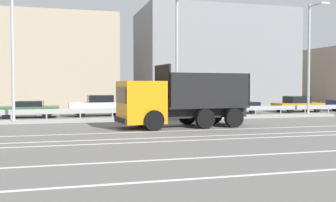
{
  "coord_description": "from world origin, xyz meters",
  "views": [
    {
      "loc": [
        -5.51,
        -22.12,
        2.25
      ],
      "look_at": [
        0.82,
        0.67,
        1.34
      ],
      "focal_mm": 42.0,
      "sensor_mm": 36.0,
      "label": 1
    }
  ],
  "objects": [
    {
      "name": "ground_plane",
      "position": [
        0.0,
        0.0,
        0.0
      ],
      "size": [
        320.0,
        320.0,
        0.0
      ],
      "primitive_type": "plane",
      "color": "#605E5B"
    },
    {
      "name": "lane_strip_0",
      "position": [
        1.11,
        -3.4,
        0.0
      ],
      "size": [
        51.01,
        0.16,
        0.01
      ],
      "primitive_type": "cube",
      "color": "silver",
      "rests_on": "ground_plane"
    },
    {
      "name": "lane_strip_1",
      "position": [
        1.11,
        -5.66,
        0.0
      ],
      "size": [
        51.01,
        0.16,
        0.01
      ],
      "primitive_type": "cube",
      "color": "silver",
      "rests_on": "ground_plane"
    },
    {
      "name": "lane_strip_2",
      "position": [
        1.11,
        -6.82,
        0.0
      ],
      "size": [
        51.01,
        0.16,
        0.01
      ],
      "primitive_type": "cube",
      "color": "silver",
      "rests_on": "ground_plane"
    },
    {
      "name": "lane_strip_3",
      "position": [
        1.11,
        -10.62,
        0.0
      ],
      "size": [
        51.01,
        0.16,
        0.01
      ],
      "primitive_type": "cube",
      "color": "silver",
      "rests_on": "ground_plane"
    },
    {
      "name": "lane_strip_4",
      "position": [
        1.11,
        -13.2,
        0.0
      ],
      "size": [
        51.01,
        0.16,
        0.01
      ],
      "primitive_type": "cube",
      "color": "silver",
      "rests_on": "ground_plane"
    },
    {
      "name": "median_island",
      "position": [
        0.0,
        2.94,
        0.09
      ],
      "size": [
        28.06,
        1.1,
        0.18
      ],
      "primitive_type": "cube",
      "color": "gray",
      "rests_on": "ground_plane"
    },
    {
      "name": "median_guardrail",
      "position": [
        0.0,
        3.93,
        0.57
      ],
      "size": [
        51.01,
        0.09,
        0.78
      ],
      "color": "#9EA0A5",
      "rests_on": "ground_plane"
    },
    {
      "name": "dump_truck",
      "position": [
        0.16,
        -1.68,
        1.28
      ],
      "size": [
        7.31,
        3.19,
        3.39
      ],
      "rotation": [
        0.0,
        0.0,
        1.66
      ],
      "color": "orange",
      "rests_on": "ground_plane"
    },
    {
      "name": "median_road_sign",
      "position": [
        3.96,
        2.94,
        1.3
      ],
      "size": [
        0.81,
        0.16,
        2.4
      ],
      "color": "white",
      "rests_on": "ground_plane"
    },
    {
      "name": "street_lamp_1",
      "position": [
        -8.15,
        2.74,
        5.67
      ],
      "size": [
        0.7,
        2.76,
        10.23
      ],
      "color": "#ADADB2",
      "rests_on": "ground_plane"
    },
    {
      "name": "street_lamp_2",
      "position": [
        2.07,
        2.75,
        4.49
      ],
      "size": [
        0.71,
        2.07,
        8.06
      ],
      "color": "#ADADB2",
      "rests_on": "ground_plane"
    },
    {
      "name": "street_lamp_3",
      "position": [
        12.26,
        2.91,
        4.55
      ],
      "size": [
        0.71,
        1.84,
        8.23
      ],
      "color": "#ADADB2",
      "rests_on": "ground_plane"
    },
    {
      "name": "parked_car_2",
      "position": [
        -7.6,
        7.32,
        0.63
      ],
      "size": [
        4.26,
        2.16,
        1.2
      ],
      "rotation": [
        0.0,
        0.0,
        1.52
      ],
      "color": "#335B33",
      "rests_on": "ground_plane"
    },
    {
      "name": "parked_car_3",
      "position": [
        -2.65,
        7.51,
        0.78
      ],
      "size": [
        4.39,
        1.91,
        1.57
      ],
      "rotation": [
        0.0,
        0.0,
        1.61
      ],
      "color": "silver",
      "rests_on": "ground_plane"
    },
    {
      "name": "parked_car_4",
      "position": [
        2.88,
        7.52,
        0.7
      ],
      "size": [
        4.45,
        2.04,
        1.34
      ],
      "rotation": [
        0.0,
        0.0,
        1.5
      ],
      "color": "#335B33",
      "rests_on": "ground_plane"
    },
    {
      "name": "parked_car_5",
      "position": [
        8.41,
        7.46,
        0.73
      ],
      "size": [
        3.97,
        2.08,
        1.46
      ],
      "rotation": [
        0.0,
        0.0,
        1.64
      ],
      "color": "black",
      "rests_on": "ground_plane"
    },
    {
      "name": "parked_car_6",
      "position": [
        14.38,
        7.58,
        0.69
      ],
      "size": [
        4.34,
        1.97,
        1.37
      ],
      "rotation": [
        0.0,
        0.0,
        -1.54
      ],
      "color": "#B27A14",
      "rests_on": "ground_plane"
    },
    {
      "name": "background_building_0",
      "position": [
        -8.94,
        19.12,
        4.56
      ],
      "size": [
        17.83,
        9.55,
        9.13
      ],
      "primitive_type": "cube",
      "color": "tan",
      "rests_on": "ground_plane"
    },
    {
      "name": "background_building_1",
      "position": [
        11.78,
        20.59,
        5.41
      ],
      "size": [
        16.86,
        10.32,
        10.82
      ],
      "primitive_type": "cube",
      "color": "gray",
      "rests_on": "ground_plane"
    }
  ]
}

